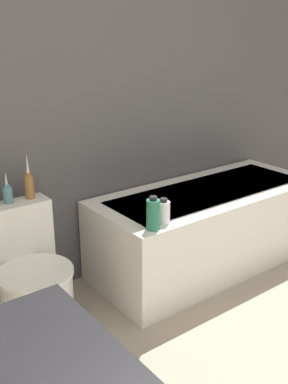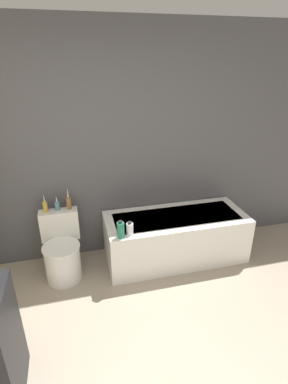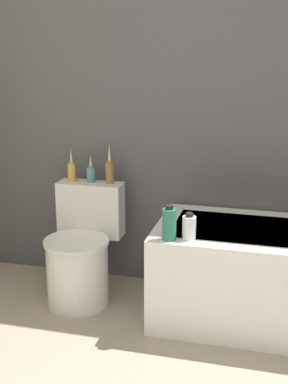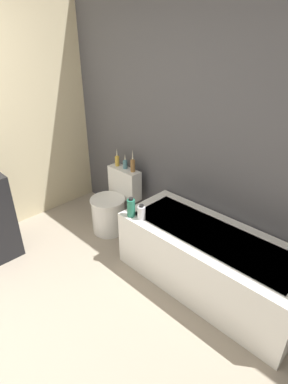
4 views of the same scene
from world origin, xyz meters
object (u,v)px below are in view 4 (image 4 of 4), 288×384
at_px(toilet, 113,206).
at_px(vase_gold, 117,160).
at_px(bathtub, 209,260).
at_px(shampoo_bottle_short, 141,212).
at_px(vase_silver, 125,164).
at_px(vase_bronze, 133,164).
at_px(shampoo_bottle_tall, 131,208).

height_order(toilet, vase_gold, vase_gold).
bearing_deg(toilet, bathtub, 0.28).
xyz_separation_m(toilet, shampoo_bottle_short, (0.71, -0.24, 0.33)).
xyz_separation_m(vase_silver, vase_bronze, (0.12, 0.00, 0.02)).
xyz_separation_m(toilet, vase_bronze, (0.12, 0.21, 0.49)).
bearing_deg(vase_silver, shampoo_bottle_short, -32.32).
relative_size(bathtub, vase_silver, 9.36).
relative_size(toilet, vase_bronze, 2.78).
xyz_separation_m(vase_silver, shampoo_bottle_short, (0.71, -0.45, -0.14)).
relative_size(vase_gold, vase_silver, 1.22).
distance_m(bathtub, toilet, 1.30).
bearing_deg(vase_gold, toilet, -58.17).
distance_m(bathtub, vase_bronze, 1.29).
height_order(toilet, shampoo_bottle_tall, shampoo_bottle_tall).
height_order(vase_bronze, shampoo_bottle_tall, vase_bronze).
relative_size(vase_gold, shampoo_bottle_short, 1.46).
bearing_deg(shampoo_bottle_tall, vase_bronze, 135.10).
bearing_deg(shampoo_bottle_tall, bathtub, 21.70).
xyz_separation_m(bathtub, vase_silver, (-1.30, 0.20, 0.48)).
bearing_deg(bathtub, vase_bronze, 170.13).
xyz_separation_m(bathtub, shampoo_bottle_tall, (-0.69, -0.28, 0.36)).
height_order(vase_gold, vase_bronze, vase_bronze).
distance_m(toilet, vase_gold, 0.53).
xyz_separation_m(vase_bronze, shampoo_bottle_tall, (0.48, -0.48, -0.14)).
height_order(vase_gold, shampoo_bottle_short, vase_gold).
relative_size(vase_silver, shampoo_bottle_tall, 0.92).
distance_m(toilet, shampoo_bottle_tall, 0.75).
height_order(bathtub, vase_bronze, vase_bronze).
xyz_separation_m(toilet, vase_silver, (0.00, 0.21, 0.47)).
height_order(vase_silver, vase_bronze, vase_bronze).
xyz_separation_m(vase_bronze, shampoo_bottle_short, (0.58, -0.45, -0.16)).
height_order(vase_bronze, shampoo_bottle_short, vase_bronze).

